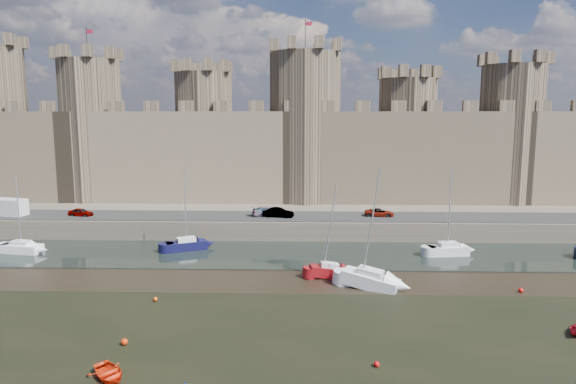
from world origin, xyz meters
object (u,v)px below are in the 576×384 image
(van, at_px, (7,207))
(sailboat_2, at_px, (448,249))
(sailboat_1, at_px, (186,244))
(car_2, at_px, (269,211))
(car_0, at_px, (81,212))
(car_3, at_px, (379,213))
(sailboat_0, at_px, (21,247))
(car_1, at_px, (278,213))
(dinghy_0, at_px, (109,374))
(sailboat_4, at_px, (330,270))
(sailboat_5, at_px, (370,279))

(van, relative_size, sailboat_2, 0.54)
(van, xyz_separation_m, sailboat_1, (26.07, -7.92, -2.88))
(car_2, relative_size, sailboat_2, 0.46)
(car_0, xyz_separation_m, car_2, (25.22, 0.90, 0.09))
(car_3, bearing_deg, sailboat_1, 116.40)
(sailboat_0, xyz_separation_m, sailboat_2, (49.40, 0.42, 0.07))
(car_0, bearing_deg, sailboat_2, -89.36)
(car_0, distance_m, car_2, 25.24)
(car_1, xyz_separation_m, sailboat_1, (-10.58, -7.67, -2.40))
(car_2, bearing_deg, car_0, 77.24)
(sailboat_1, height_order, dinghy_0, sailboat_1)
(sailboat_2, bearing_deg, car_2, 146.95)
(sailboat_0, xyz_separation_m, sailboat_4, (35.48, -7.80, -0.03))
(car_3, bearing_deg, car_2, 96.84)
(sailboat_2, height_order, sailboat_5, sailboat_5)
(car_0, bearing_deg, dinghy_0, -142.70)
(sailboat_5, bearing_deg, car_1, 138.32)
(car_1, height_order, sailboat_0, sailboat_0)
(car_3, distance_m, sailboat_5, 21.88)
(car_0, height_order, van, van)
(car_1, bearing_deg, van, 99.11)
(car_0, height_order, car_3, car_0)
(sailboat_5, bearing_deg, dinghy_0, -113.08)
(sailboat_0, distance_m, sailboat_5, 40.60)
(van, bearing_deg, sailboat_5, -10.58)
(car_3, distance_m, sailboat_1, 25.69)
(car_0, height_order, dinghy_0, car_0)
(car_0, bearing_deg, van, 100.69)
(dinghy_0, bearing_deg, car_1, 35.20)
(sailboat_0, relative_size, sailboat_1, 0.93)
(dinghy_0, bearing_deg, sailboat_0, 84.66)
(car_2, xyz_separation_m, sailboat_4, (7.25, -18.23, -2.46))
(sailboat_1, distance_m, sailboat_2, 30.47)
(sailboat_1, xyz_separation_m, sailboat_2, (30.43, -1.39, 0.03))
(car_2, bearing_deg, sailboat_5, -167.78)
(car_1, relative_size, sailboat_5, 0.36)
(van, bearing_deg, car_2, 14.60)
(car_0, bearing_deg, car_1, -78.37)
(car_0, bearing_deg, sailboat_5, -107.75)
(car_0, height_order, sailboat_0, sailboat_0)
(dinghy_0, bearing_deg, sailboat_4, 12.61)
(sailboat_5, height_order, dinghy_0, sailboat_5)
(car_1, relative_size, van, 0.76)
(van, bearing_deg, sailboat_2, 4.11)
(dinghy_0, bearing_deg, car_0, 73.46)
(sailboat_2, distance_m, sailboat_4, 16.17)
(car_2, bearing_deg, sailboat_0, 95.47)
(sailboat_2, relative_size, dinghy_0, 3.32)
(van, height_order, sailboat_1, sailboat_1)
(car_1, xyz_separation_m, van, (-36.65, 0.25, 0.49))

